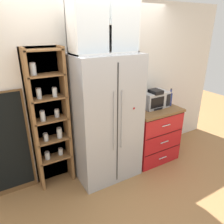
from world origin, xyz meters
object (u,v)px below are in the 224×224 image
(refrigerator, at_px, (106,119))
(bottle_cobalt, at_px, (170,98))
(microwave, at_px, (154,99))
(coffee_maker, at_px, (154,99))
(mug_navy, at_px, (139,110))
(chalkboard_menu, at_px, (6,146))

(refrigerator, xyz_separation_m, bottle_cobalt, (1.20, -0.04, 0.14))
(microwave, height_order, coffee_maker, coffee_maker)
(microwave, height_order, mug_navy, microwave)
(mug_navy, relative_size, chalkboard_menu, 0.08)
(bottle_cobalt, bearing_deg, refrigerator, 177.87)
(chalkboard_menu, bearing_deg, microwave, -6.04)
(refrigerator, xyz_separation_m, coffee_maker, (0.89, 0.01, 0.16))
(refrigerator, relative_size, microwave, 4.22)
(coffee_maker, distance_m, bottle_cobalt, 0.32)
(coffee_maker, bearing_deg, refrigerator, -179.40)
(mug_navy, height_order, chalkboard_menu, chalkboard_menu)
(refrigerator, bearing_deg, mug_navy, -3.47)
(refrigerator, xyz_separation_m, mug_navy, (0.57, -0.03, 0.05))
(bottle_cobalt, bearing_deg, mug_navy, 179.05)
(microwave, xyz_separation_m, chalkboard_menu, (-2.25, 0.24, -0.33))
(coffee_maker, height_order, mug_navy, coffee_maker)
(microwave, xyz_separation_m, coffee_maker, (-0.03, -0.04, 0.03))
(chalkboard_menu, bearing_deg, bottle_cobalt, -7.54)
(bottle_cobalt, bearing_deg, coffee_maker, 170.11)
(bottle_cobalt, xyz_separation_m, chalkboard_menu, (-2.53, 0.33, -0.33))
(bottle_cobalt, height_order, chalkboard_menu, chalkboard_menu)
(mug_navy, bearing_deg, microwave, 13.35)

